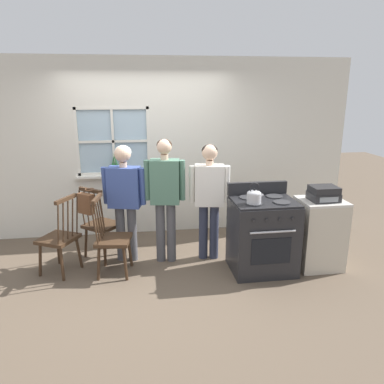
% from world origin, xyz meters
% --- Properties ---
extents(ground_plane, '(16.00, 16.00, 0.00)m').
position_xyz_m(ground_plane, '(0.00, 0.00, 0.00)').
color(ground_plane, brown).
extents(wall_back, '(6.40, 0.16, 2.70)m').
position_xyz_m(wall_back, '(0.02, 1.40, 1.34)').
color(wall_back, silver).
rests_on(wall_back, ground_plane).
extents(chair_by_window, '(0.58, 0.58, 1.00)m').
position_xyz_m(chair_by_window, '(-0.66, 0.54, 0.45)').
color(chair_by_window, '#3D2819').
rests_on(chair_by_window, ground_plane).
extents(chair_near_wall, '(0.55, 0.56, 1.00)m').
position_xyz_m(chair_near_wall, '(-1.13, 0.14, 0.45)').
color(chair_near_wall, '#3D2819').
rests_on(chair_near_wall, ground_plane).
extents(chair_center_cluster, '(0.46, 0.48, 1.00)m').
position_xyz_m(chair_center_cluster, '(-0.49, 0.02, 0.45)').
color(chair_center_cluster, '#3D2819').
rests_on(chair_center_cluster, ground_plane).
extents(person_elderly_left, '(0.57, 0.30, 1.55)m').
position_xyz_m(person_elderly_left, '(-0.32, 0.38, 0.95)').
color(person_elderly_left, '#4C4C51').
rests_on(person_elderly_left, ground_plane).
extents(person_teen_center, '(0.53, 0.26, 1.64)m').
position_xyz_m(person_teen_center, '(0.20, 0.28, 0.98)').
color(person_teen_center, '#4C4C51').
rests_on(person_teen_center, ground_plane).
extents(person_adult_right, '(0.54, 0.26, 1.56)m').
position_xyz_m(person_adult_right, '(0.77, 0.28, 0.94)').
color(person_adult_right, '#2D3347').
rests_on(person_adult_right, ground_plane).
extents(stove, '(0.78, 0.68, 1.08)m').
position_xyz_m(stove, '(1.37, -0.15, 0.47)').
color(stove, '#232326').
rests_on(stove, ground_plane).
extents(kettle, '(0.21, 0.17, 0.25)m').
position_xyz_m(kettle, '(1.20, -0.28, 1.02)').
color(kettle, '#B7B7BC').
rests_on(kettle, stove).
extents(potted_plant, '(0.15, 0.15, 0.37)m').
position_xyz_m(potted_plant, '(-0.49, 1.31, 1.07)').
color(potted_plant, '#42474C').
rests_on(potted_plant, wall_back).
extents(handbag, '(0.25, 0.25, 0.31)m').
position_xyz_m(handbag, '(-0.81, 0.36, 0.83)').
color(handbag, brown).
rests_on(handbag, chair_by_window).
extents(side_counter, '(0.55, 0.50, 0.90)m').
position_xyz_m(side_counter, '(2.12, -0.16, 0.45)').
color(side_counter, beige).
rests_on(side_counter, ground_plane).
extents(stereo, '(0.34, 0.29, 0.18)m').
position_xyz_m(stereo, '(2.12, -0.18, 0.99)').
color(stereo, '#232326').
rests_on(stereo, side_counter).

